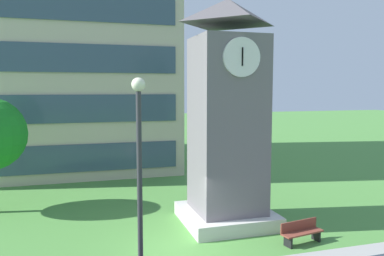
# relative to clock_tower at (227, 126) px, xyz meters

# --- Properties ---
(ground_plane) EXTENTS (160.00, 160.00, 0.00)m
(ground_plane) POSITION_rel_clock_tower_xyz_m (-2.67, -2.51, -4.42)
(ground_plane) COLOR #4C893D
(clock_tower) EXTENTS (3.89, 3.89, 9.93)m
(clock_tower) POSITION_rel_clock_tower_xyz_m (0.00, 0.00, 0.00)
(clock_tower) COLOR slate
(clock_tower) RESTS_ON ground
(park_bench) EXTENTS (1.86, 0.80, 0.88)m
(park_bench) POSITION_rel_clock_tower_xyz_m (1.95, -3.07, -3.96)
(park_bench) COLOR brown
(park_bench) RESTS_ON ground
(street_lamp) EXTENTS (0.36, 0.36, 6.35)m
(street_lamp) POSITION_rel_clock_tower_xyz_m (-4.86, -6.03, -0.52)
(street_lamp) COLOR #333338
(street_lamp) RESTS_ON ground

